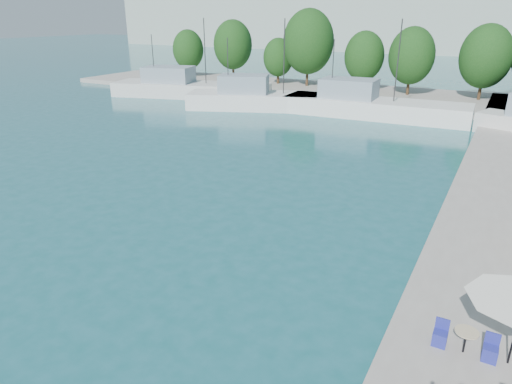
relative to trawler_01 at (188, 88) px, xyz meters
The scene contains 13 objects.
quay_far 23.95m from the trawler_01, 26.48° to the left, with size 90.00×16.00×0.60m, color gray.
hill_west 103.91m from the trawler_01, 90.31° to the left, with size 180.00×40.00×16.00m, color #97A59A.
trawler_01 is the anchor object (origin of this frame).
trawler_02 13.08m from the trawler_01, 11.78° to the right, with size 18.59×11.10×10.20m.
trawler_03 24.69m from the trawler_01, ahead, with size 19.39×5.90×10.20m.
tree_01 16.95m from the trawler_01, 126.05° to the left, with size 4.99×4.99×7.39m.
tree_02 15.56m from the trawler_01, 97.65° to the left, with size 6.04×6.04×8.94m.
tree_03 14.99m from the trawler_01, 61.71° to the left, with size 4.39×4.39×6.50m.
tree_04 18.14m from the trawler_01, 47.72° to the left, with size 7.06×7.06×10.46m.
tree_05 23.76m from the trawler_01, 32.73° to the left, with size 5.18×5.18×7.67m.
tree_06 28.83m from the trawler_01, 24.46° to the left, with size 5.61×5.61×8.30m.
tree_07 36.62m from the trawler_01, 19.48° to the left, with size 5.88×5.88×8.71m.
cafe_table_02 52.34m from the trawler_01, 43.89° to the right, with size 1.82×0.70×0.76m.
Camera 1 is at (8.20, 7.25, 10.16)m, focal length 32.00 mm.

